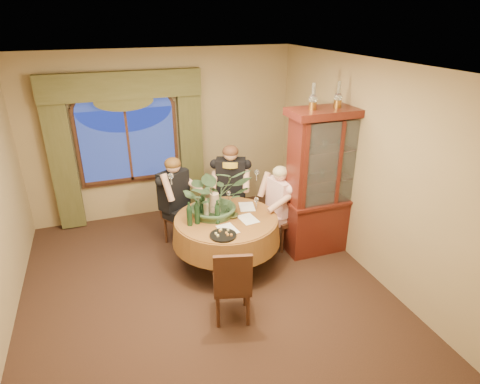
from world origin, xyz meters
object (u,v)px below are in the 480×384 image
object	(u,v)px
chair_back_right	(232,203)
china_cabinet	(330,182)
oil_lamp_right	(363,93)
person_pink	(280,207)
centerpiece_plant	(215,172)
wine_bottle_1	(206,209)
dining_table	(227,241)
chair_front_left	(232,282)
wine_bottle_0	(217,212)
person_scarf	(231,189)
olive_bowl	(233,216)
chair_right	(285,217)
stoneware_vase	(215,204)
oil_lamp_center	(338,95)
wine_bottle_4	(189,214)
oil_lamp_left	(313,96)
wine_bottle_3	(197,212)
person_back	(174,201)
chair_back	(180,214)
wine_bottle_2	(202,204)

from	to	relation	value
chair_back_right	china_cabinet	bearing A→B (deg)	162.84
oil_lamp_right	person_pink	size ratio (longest dim) A/B	0.26
centerpiece_plant	wine_bottle_1	distance (m)	0.51
centerpiece_plant	chair_back_right	bearing A→B (deg)	57.43
dining_table	person_pink	xyz separation A→B (m)	(0.90, 0.21, 0.28)
chair_front_left	wine_bottle_0	xyz separation A→B (m)	(0.12, 0.93, 0.44)
person_scarf	olive_bowl	bearing A→B (deg)	94.99
chair_right	stoneware_vase	size ratio (longest dim) A/B	3.11
oil_lamp_center	chair_back_right	bearing A→B (deg)	140.06
chair_back_right	person_scarf	xyz separation A→B (m)	(-0.00, 0.03, 0.25)
wine_bottle_4	oil_lamp_left	bearing A→B (deg)	-0.27
wine_bottle_0	chair_front_left	bearing A→B (deg)	-97.07
chair_front_left	wine_bottle_3	size ratio (longest dim) A/B	2.91
chair_back_right	olive_bowl	distance (m)	1.04
china_cabinet	person_back	world-z (taller)	china_cabinet
chair_back	wine_bottle_2	bearing A→B (deg)	76.96
chair_front_left	wine_bottle_3	world-z (taller)	wine_bottle_3
oil_lamp_center	chair_back	bearing A→B (deg)	156.69
wine_bottle_1	olive_bowl	bearing A→B (deg)	-6.68
china_cabinet	centerpiece_plant	xyz separation A→B (m)	(-1.64, 0.22, 0.29)
china_cabinet	person_scarf	distance (m)	1.57
oil_lamp_right	person_scarf	distance (m)	2.43
dining_table	stoneware_vase	bearing A→B (deg)	127.79
centerpiece_plant	wine_bottle_1	bearing A→B (deg)	-138.70
chair_back	olive_bowl	distance (m)	1.06
chair_back	person_back	xyz separation A→B (m)	(-0.07, 0.04, 0.22)
wine_bottle_3	chair_back_right	bearing A→B (deg)	50.13
wine_bottle_4	oil_lamp_center	bearing A→B (deg)	-0.22
chair_right	person_back	world-z (taller)	person_back
chair_back	person_pink	world-z (taller)	person_pink
oil_lamp_center	chair_right	bearing A→B (deg)	154.26
dining_table	chair_right	distance (m)	1.03
stoneware_vase	wine_bottle_4	xyz separation A→B (m)	(-0.40, -0.20, 0.01)
person_scarf	wine_bottle_0	xyz separation A→B (m)	(-0.54, -1.06, 0.19)
chair_right	wine_bottle_3	bearing A→B (deg)	87.81
oil_lamp_left	wine_bottle_0	world-z (taller)	oil_lamp_left
person_back	person_scarf	distance (m)	0.94
oil_lamp_right	wine_bottle_1	bearing A→B (deg)	178.27
wine_bottle_3	oil_lamp_left	bearing A→B (deg)	-0.81
oil_lamp_right	wine_bottle_0	distance (m)	2.50
olive_bowl	oil_lamp_left	bearing A→B (deg)	-1.28
person_scarf	stoneware_vase	size ratio (longest dim) A/B	4.72
oil_lamp_center	wine_bottle_0	size ratio (longest dim) A/B	1.03
wine_bottle_3	chair_right	bearing A→B (deg)	9.75
oil_lamp_right	person_back	size ratio (longest dim) A/B	0.24
wine_bottle_0	stoneware_vase	bearing A→B (deg)	81.82
chair_front_left	wine_bottle_1	world-z (taller)	wine_bottle_1
wine_bottle_2	wine_bottle_3	xyz separation A→B (m)	(-0.13, -0.21, 0.00)
olive_bowl	wine_bottle_3	xyz separation A→B (m)	(-0.49, -0.00, 0.14)
dining_table	wine_bottle_1	world-z (taller)	wine_bottle_1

